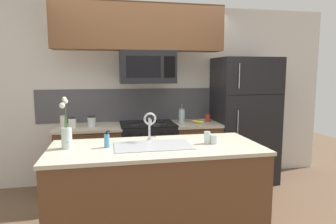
{
  "coord_description": "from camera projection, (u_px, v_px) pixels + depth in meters",
  "views": [
    {
      "loc": [
        -0.54,
        -3.2,
        1.63
      ],
      "look_at": [
        0.16,
        0.27,
        1.16
      ],
      "focal_mm": 32.0,
      "sensor_mm": 36.0,
      "label": 1
    }
  ],
  "objects": [
    {
      "name": "upper_cabinet_band",
      "position": [
        139.0,
        27.0,
        3.94
      ],
      "size": [
        2.24,
        0.34,
        0.6
      ],
      "primitive_type": "cube",
      "color": "brown"
    },
    {
      "name": "dish_soap_bottle",
      "position": [
        107.0,
        140.0,
        2.88
      ],
      "size": [
        0.06,
        0.05,
        0.16
      ],
      "color": "#4C93C6",
      "rests_on": "island_counter"
    },
    {
      "name": "refrigerator",
      "position": [
        243.0,
        120.0,
        4.49
      ],
      "size": [
        0.87,
        0.74,
        1.84
      ],
      "color": "black",
      "rests_on": "ground"
    },
    {
      "name": "back_counter_right",
      "position": [
        195.0,
        153.0,
        4.38
      ],
      "size": [
        0.67,
        0.65,
        0.91
      ],
      "color": "brown",
      "rests_on": "ground"
    },
    {
      "name": "banana_bunch",
      "position": [
        199.0,
        122.0,
        4.27
      ],
      "size": [
        0.19,
        0.12,
        0.07
      ],
      "color": "yellow",
      "rests_on": "back_counter_right"
    },
    {
      "name": "ground_plane",
      "position": [
        159.0,
        216.0,
        3.43
      ],
      "size": [
        10.0,
        10.0,
        0.0
      ],
      "primitive_type": "plane",
      "color": "brown"
    },
    {
      "name": "spare_glass",
      "position": [
        214.0,
        139.0,
        3.04
      ],
      "size": [
        0.08,
        0.08,
        0.09
      ],
      "color": "silver",
      "rests_on": "island_counter"
    },
    {
      "name": "microwave",
      "position": [
        147.0,
        67.0,
        4.06
      ],
      "size": [
        0.74,
        0.4,
        0.44
      ],
      "color": "black"
    },
    {
      "name": "back_counter_left",
      "position": [
        90.0,
        159.0,
        4.09
      ],
      "size": [
        0.87,
        0.65,
        0.91
      ],
      "color": "brown",
      "rests_on": "ground"
    },
    {
      "name": "sink_faucet",
      "position": [
        150.0,
        123.0,
        3.13
      ],
      "size": [
        0.14,
        0.14,
        0.31
      ],
      "color": "#B7BABF",
      "rests_on": "island_counter"
    },
    {
      "name": "flower_vase",
      "position": [
        66.0,
        135.0,
        2.84
      ],
      "size": [
        0.11,
        0.12,
        0.5
      ],
      "color": "silver",
      "rests_on": "island_counter"
    },
    {
      "name": "kitchen_sink",
      "position": [
        153.0,
        153.0,
        2.96
      ],
      "size": [
        0.76,
        0.44,
        0.16
      ],
      "color": "#ADAFB5",
      "rests_on": "island_counter"
    },
    {
      "name": "storage_jar_short",
      "position": [
        92.0,
        121.0,
        4.0
      ],
      "size": [
        0.11,
        0.11,
        0.14
      ],
      "color": "silver",
      "rests_on": "back_counter_left"
    },
    {
      "name": "rear_partition",
      "position": [
        164.0,
        94.0,
        4.56
      ],
      "size": [
        5.2,
        0.1,
        2.6
      ],
      "primitive_type": "cube",
      "color": "silver",
      "rests_on": "ground"
    },
    {
      "name": "drinking_glass",
      "position": [
        207.0,
        138.0,
        3.04
      ],
      "size": [
        0.06,
        0.06,
        0.12
      ],
      "color": "silver",
      "rests_on": "island_counter"
    },
    {
      "name": "french_press",
      "position": [
        182.0,
        116.0,
        4.33
      ],
      "size": [
        0.09,
        0.09,
        0.27
      ],
      "color": "silver",
      "rests_on": "back_counter_right"
    },
    {
      "name": "splash_band",
      "position": [
        145.0,
        105.0,
        4.47
      ],
      "size": [
        3.08,
        0.01,
        0.48
      ],
      "primitive_type": "cube",
      "color": "#4C4C51",
      "rests_on": "rear_partition"
    },
    {
      "name": "stove_range",
      "position": [
        148.0,
        155.0,
        4.24
      ],
      "size": [
        0.76,
        0.64,
        0.93
      ],
      "color": "black",
      "rests_on": "ground"
    },
    {
      "name": "storage_jar_tall",
      "position": [
        63.0,
        121.0,
        3.96
      ],
      "size": [
        0.08,
        0.08,
        0.15
      ],
      "color": "silver",
      "rests_on": "back_counter_left"
    },
    {
      "name": "island_counter",
      "position": [
        156.0,
        190.0,
        3.01
      ],
      "size": [
        2.07,
        0.92,
        0.91
      ],
      "color": "brown",
      "rests_on": "ground"
    },
    {
      "name": "storage_jar_medium",
      "position": [
        72.0,
        122.0,
        3.95
      ],
      "size": [
        0.1,
        0.1,
        0.13
      ],
      "color": "silver",
      "rests_on": "back_counter_left"
    },
    {
      "name": "coffee_tin",
      "position": [
        208.0,
        118.0,
        4.4
      ],
      "size": [
        0.08,
        0.08,
        0.11
      ],
      "primitive_type": "cylinder",
      "color": "#B22D23",
      "rests_on": "back_counter_right"
    }
  ]
}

